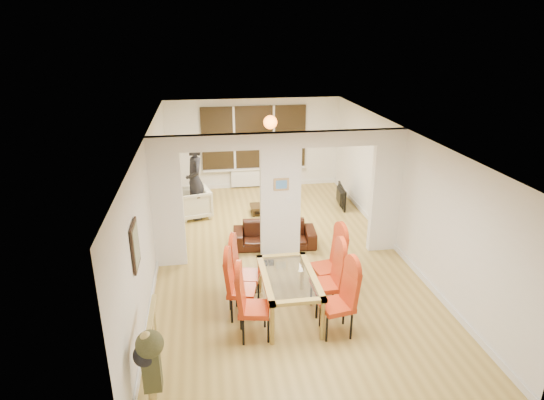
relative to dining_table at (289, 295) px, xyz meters
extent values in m
cube|color=#AE9046|center=(0.21, 2.05, -0.36)|extent=(5.00, 9.00, 0.01)
cube|color=white|center=(0.21, 2.05, 0.94)|extent=(5.00, 0.18, 2.60)
cube|color=black|center=(0.21, 6.49, 1.14)|extent=(3.00, 0.08, 1.80)
cube|color=white|center=(0.21, 6.45, -0.06)|extent=(1.40, 0.08, 0.50)
sphere|color=orange|center=(0.51, 5.35, 1.79)|extent=(0.36, 0.36, 0.36)
cube|color=gray|center=(-2.26, -0.35, 1.24)|extent=(0.04, 0.52, 0.67)
cube|color=#4C8CD8|center=(0.21, 1.95, 1.24)|extent=(0.30, 0.03, 0.25)
imported|color=black|center=(0.17, 2.54, -0.10)|extent=(1.83, 0.85, 0.52)
imported|color=beige|center=(-1.57, 4.46, 0.01)|extent=(0.95, 0.97, 0.74)
imported|color=black|center=(-1.48, 4.40, 0.60)|extent=(0.78, 0.59, 1.92)
imported|color=black|center=(2.21, 4.59, -0.09)|extent=(0.96, 0.23, 0.55)
cylinder|color=#143F19|center=(0.48, 4.29, 0.00)|extent=(0.07, 0.07, 0.27)
imported|color=#312310|center=(0.52, 4.43, -0.11)|extent=(0.22, 0.22, 0.05)
camera|label=1|loc=(-1.25, -6.26, 4.07)|focal=30.00mm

